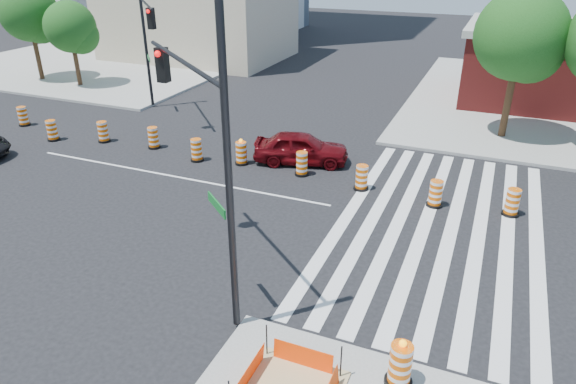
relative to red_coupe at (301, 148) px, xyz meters
name	(u,v)px	position (x,y,z in m)	size (l,w,h in m)	color
ground	(173,176)	(-4.45, -3.47, -0.71)	(120.00, 120.00, 0.00)	black
sidewalk_nw	(114,60)	(-22.45, 14.53, -0.63)	(22.00, 22.00, 0.15)	gray
crosswalk_east	(438,226)	(6.50, -3.47, -0.70)	(6.75, 13.50, 0.01)	silver
lane_centerline	(173,176)	(-4.45, -3.47, -0.70)	(14.00, 0.12, 0.01)	silver
red_coupe	(301,148)	(0.00, 0.00, 0.00)	(1.67, 4.16, 1.42)	#52070B
signal_pole_se	(203,130)	(1.21, -9.78, 4.12)	(4.63, 3.95, 7.87)	black
signal_pole_nw	(146,29)	(-10.28, 3.46, 4.05)	(4.04, 4.43, 7.75)	black
pit_drum	(400,366)	(6.68, -11.24, -0.05)	(0.62, 0.62, 1.22)	black
tree_north_a	(30,16)	(-22.44, 6.99, 3.71)	(3.87, 3.87, 6.59)	#382314
tree_north_b	(71,30)	(-18.71, 6.69, 3.04)	(3.32, 3.29, 5.59)	#382314
tree_north_c	(521,40)	(8.22, 6.88, 4.09)	(4.21, 4.21, 7.15)	#382314
median_drum_0	(23,117)	(-15.66, -0.90, -0.23)	(0.60, 0.60, 1.02)	black
median_drum_1	(52,131)	(-12.46, -2.05, -0.23)	(0.60, 0.60, 1.02)	black
median_drum_2	(103,132)	(-9.98, -1.24, -0.23)	(0.60, 0.60, 1.02)	black
median_drum_3	(153,138)	(-7.18, -1.00, -0.23)	(0.60, 0.60, 1.02)	black
median_drum_4	(197,151)	(-4.42, -1.58, -0.23)	(0.60, 0.60, 1.02)	black
median_drum_5	(241,154)	(-2.39, -1.15, -0.22)	(0.60, 0.60, 1.18)	black
median_drum_6	(302,164)	(0.52, -1.23, -0.23)	(0.60, 0.60, 1.02)	black
median_drum_7	(362,178)	(3.22, -1.65, -0.23)	(0.60, 0.60, 1.02)	black
median_drum_8	(435,194)	(6.14, -1.99, -0.23)	(0.60, 0.60, 1.02)	black
median_drum_9	(512,203)	(8.79, -1.65, -0.23)	(0.60, 0.60, 1.02)	black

